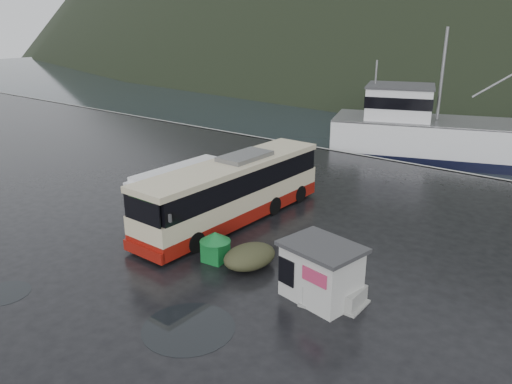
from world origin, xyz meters
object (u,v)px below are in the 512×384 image
Objects in this scene: waste_bin_left at (216,261)px; jersey_barrier_a at (354,307)px; coach_bus at (234,220)px; waste_bin_right at (305,292)px; white_van at (185,214)px; jersey_barrier_b at (317,299)px; ticket_kiosk at (320,298)px; fishing_trawler at (474,146)px; dome_tent at (250,267)px.

waste_bin_left is 6.91m from jersey_barrier_a.
coach_bus reaches higher than waste_bin_right.
waste_bin_right reaches higher than jersey_barrier_a.
jersey_barrier_b is (10.81, -3.31, 0.00)m from white_van.
fishing_trawler reaches higher than ticket_kiosk.
waste_bin_left is (5.35, -3.28, 0.00)m from white_van.
jersey_barrier_a is at bearing 14.99° from jersey_barrier_b.
waste_bin_right is at bearing -6.07° from dome_tent.
ticket_kiosk is (5.52, 0.11, 0.00)m from waste_bin_left.
dome_tent is at bearing -112.73° from fishing_trawler.
jersey_barrier_a is (6.90, 0.35, 0.00)m from waste_bin_left.
ticket_kiosk is at bearing 1.13° from waste_bin_left.
jersey_barrier_a is (2.14, 0.20, 0.00)m from waste_bin_right.
white_van is 7.51m from dome_tent.
waste_bin_right is 30.06m from fishing_trawler.
ticket_kiosk reaches higher than dome_tent.
white_van is at bearing 174.17° from ticket_kiosk.
white_van is 4.57× the size of jersey_barrier_a.
coach_bus reaches higher than ticket_kiosk.
waste_bin_right reaches higher than jersey_barrier_b.
coach_bus reaches higher than jersey_barrier_a.
fishing_trawler is (1.60, 29.69, 0.00)m from dome_tent.
white_van is at bearing 166.57° from jersey_barrier_a.
waste_bin_left is 5.52m from ticket_kiosk.
waste_bin_left is 1.69m from dome_tent.
waste_bin_right is 0.44× the size of ticket_kiosk.
coach_bus is 0.44× the size of fishing_trawler.
waste_bin_right is at bearing -16.94° from white_van.
waste_bin_right is 3.15m from dome_tent.
jersey_barrier_a is at bearing -21.82° from coach_bus.
waste_bin_left is 4.76m from waste_bin_right.
waste_bin_left is 30.35m from fishing_trawler.
coach_bus is 8.83× the size of waste_bin_left.
jersey_barrier_a is 1.49m from jersey_barrier_b.
ticket_kiosk is at bearing -3.43° from waste_bin_right.
fishing_trawler is at bearing 86.92° from dome_tent.
coach_bus reaches higher than white_van.
jersey_barrier_b reaches higher than jersey_barrier_a.
dome_tent is at bearing 178.51° from jersey_barrier_a.
waste_bin_left is at bearing -31.27° from white_van.
coach_bus is 8.77× the size of jersey_barrier_a.
white_van reaches higher than waste_bin_left.
coach_bus is 4.96m from waste_bin_left.
white_van reaches higher than jersey_barrier_a.
white_van is at bearing 158.19° from dome_tent.
white_van is 11.30m from jersey_barrier_b.
dome_tent is 1.80× the size of jersey_barrier_a.
ticket_kiosk is at bearing -105.28° from fishing_trawler.
jersey_barrier_a is 30.05m from fishing_trawler.
waste_bin_right is (4.76, 0.15, 0.00)m from waste_bin_left.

